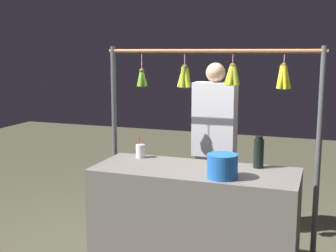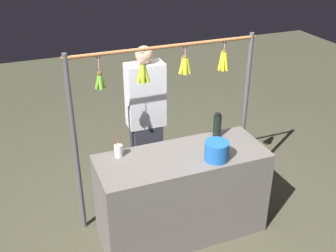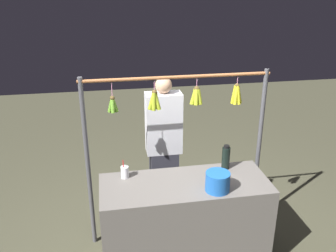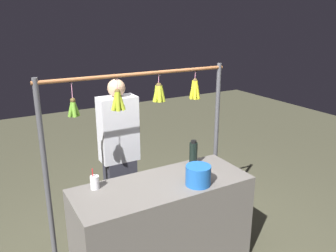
{
  "view_description": "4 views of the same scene",
  "coord_description": "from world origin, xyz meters",
  "px_view_note": "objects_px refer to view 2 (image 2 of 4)",
  "views": [
    {
      "loc": [
        -0.9,
        3.12,
        1.73
      ],
      "look_at": [
        0.21,
        0.0,
        1.17
      ],
      "focal_mm": 47.7,
      "sensor_mm": 36.0,
      "label": 1
    },
    {
      "loc": [
        1.26,
        2.84,
        2.76
      ],
      "look_at": [
        0.14,
        0.0,
        1.17
      ],
      "focal_mm": 43.97,
      "sensor_mm": 36.0,
      "label": 2
    },
    {
      "loc": [
        0.66,
        2.78,
        2.57
      ],
      "look_at": [
        0.16,
        0.0,
        1.42
      ],
      "focal_mm": 39.01,
      "sensor_mm": 36.0,
      "label": 3
    },
    {
      "loc": [
        1.26,
        2.3,
        2.2
      ],
      "look_at": [
        -0.05,
        0.0,
        1.36
      ],
      "focal_mm": 36.68,
      "sensor_mm": 36.0,
      "label": 4
    }
  ],
  "objects_px": {
    "water_bottle": "(217,126)",
    "vendor_person": "(146,122)",
    "blue_bucket": "(217,151)",
    "drink_cup": "(118,151)"
  },
  "relations": [
    {
      "from": "water_bottle",
      "to": "vendor_person",
      "type": "xyz_separation_m",
      "value": [
        0.5,
        -0.64,
        -0.17
      ]
    },
    {
      "from": "water_bottle",
      "to": "blue_bucket",
      "type": "height_order",
      "value": "water_bottle"
    },
    {
      "from": "water_bottle",
      "to": "vendor_person",
      "type": "relative_size",
      "value": 0.15
    },
    {
      "from": "blue_bucket",
      "to": "vendor_person",
      "type": "relative_size",
      "value": 0.13
    },
    {
      "from": "drink_cup",
      "to": "vendor_person",
      "type": "bearing_deg",
      "value": -126.2
    },
    {
      "from": "blue_bucket",
      "to": "vendor_person",
      "type": "distance_m",
      "value": 1.06
    },
    {
      "from": "vendor_person",
      "to": "blue_bucket",
      "type": "bearing_deg",
      "value": 106.77
    },
    {
      "from": "water_bottle",
      "to": "drink_cup",
      "type": "bearing_deg",
      "value": 0.31
    },
    {
      "from": "drink_cup",
      "to": "vendor_person",
      "type": "distance_m",
      "value": 0.81
    },
    {
      "from": "blue_bucket",
      "to": "drink_cup",
      "type": "distance_m",
      "value": 0.86
    }
  ]
}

